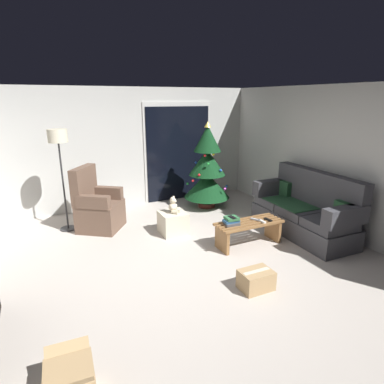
# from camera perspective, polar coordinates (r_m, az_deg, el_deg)

# --- Properties ---
(ground_plane) EXTENTS (7.00, 7.00, 0.00)m
(ground_plane) POSITION_cam_1_polar(r_m,az_deg,el_deg) (4.64, -0.72, -12.99)
(ground_plane) COLOR #BCB2A8
(wall_back) EXTENTS (5.72, 0.12, 2.50)m
(wall_back) POSITION_cam_1_polar(r_m,az_deg,el_deg) (7.01, -11.49, 7.66)
(wall_back) COLOR beige
(wall_back) RESTS_ON ground
(wall_right) EXTENTS (0.12, 6.00, 2.50)m
(wall_right) POSITION_cam_1_polar(r_m,az_deg,el_deg) (5.94, 25.21, 4.90)
(wall_right) COLOR beige
(wall_right) RESTS_ON ground
(patio_door_frame) EXTENTS (1.60, 0.02, 2.20)m
(patio_door_frame) POSITION_cam_1_polar(r_m,az_deg,el_deg) (7.33, -2.50, 7.16)
(patio_door_frame) COLOR silver
(patio_door_frame) RESTS_ON ground
(patio_door_glass) EXTENTS (1.50, 0.02, 2.10)m
(patio_door_glass) POSITION_cam_1_polar(r_m,az_deg,el_deg) (7.32, -2.44, 6.75)
(patio_door_glass) COLOR black
(patio_door_glass) RESTS_ON ground
(couch) EXTENTS (0.85, 1.97, 1.08)m
(couch) POSITION_cam_1_polar(r_m,az_deg,el_deg) (5.86, 19.51, -3.23)
(couch) COLOR #3D3D42
(couch) RESTS_ON ground
(coffee_table) EXTENTS (1.10, 0.40, 0.40)m
(coffee_table) POSITION_cam_1_polar(r_m,az_deg,el_deg) (5.21, 10.06, -6.58)
(coffee_table) COLOR olive
(coffee_table) RESTS_ON ground
(remote_silver) EXTENTS (0.11, 0.16, 0.02)m
(remote_silver) POSITION_cam_1_polar(r_m,az_deg,el_deg) (5.24, 11.19, -4.81)
(remote_silver) COLOR #ADADB2
(remote_silver) RESTS_ON coffee_table
(remote_white) EXTENTS (0.05, 0.16, 0.02)m
(remote_white) POSITION_cam_1_polar(r_m,az_deg,el_deg) (5.19, 12.34, -5.09)
(remote_white) COLOR silver
(remote_white) RESTS_ON coffee_table
(remote_black) EXTENTS (0.06, 0.16, 0.02)m
(remote_black) POSITION_cam_1_polar(r_m,az_deg,el_deg) (5.28, 13.39, -4.79)
(remote_black) COLOR black
(remote_black) RESTS_ON coffee_table
(book_stack) EXTENTS (0.24, 0.22, 0.12)m
(book_stack) POSITION_cam_1_polar(r_m,az_deg,el_deg) (5.00, 7.04, -5.11)
(book_stack) COLOR #4C4C51
(book_stack) RESTS_ON coffee_table
(cell_phone) EXTENTS (0.08, 0.15, 0.01)m
(cell_phone) POSITION_cam_1_polar(r_m,az_deg,el_deg) (4.97, 7.15, -4.46)
(cell_phone) COLOR black
(cell_phone) RESTS_ON book_stack
(christmas_tree) EXTENTS (0.97, 0.97, 1.82)m
(christmas_tree) POSITION_cam_1_polar(r_m,az_deg,el_deg) (6.77, 2.70, 3.92)
(christmas_tree) COLOR #4C1E19
(christmas_tree) RESTS_ON ground
(armchair) EXTENTS (0.96, 0.95, 1.13)m
(armchair) POSITION_cam_1_polar(r_m,az_deg,el_deg) (5.95, -16.50, -2.65)
(armchair) COLOR brown
(armchair) RESTS_ON ground
(floor_lamp) EXTENTS (0.32, 0.32, 1.78)m
(floor_lamp) POSITION_cam_1_polar(r_m,az_deg,el_deg) (5.85, -22.63, 7.59)
(floor_lamp) COLOR #2D2D30
(floor_lamp) RESTS_ON ground
(ottoman) EXTENTS (0.44, 0.44, 0.38)m
(ottoman) POSITION_cam_1_polar(r_m,az_deg,el_deg) (5.60, -3.39, -5.47)
(ottoman) COLOR beige
(ottoman) RESTS_ON ground
(teddy_bear_cream) EXTENTS (0.21, 0.21, 0.29)m
(teddy_bear_cream) POSITION_cam_1_polar(r_m,az_deg,el_deg) (5.49, -3.34, -2.47)
(teddy_bear_cream) COLOR beige
(teddy_bear_cream) RESTS_ON ottoman
(cardboard_box_open_near_shelf) EXTENTS (0.38, 0.51, 0.37)m
(cardboard_box_open_near_shelf) POSITION_cam_1_polar(r_m,az_deg,el_deg) (3.01, -20.84, -29.35)
(cardboard_box_open_near_shelf) COLOR tan
(cardboard_box_open_near_shelf) RESTS_ON ground
(cardboard_box_taped_mid_floor) EXTENTS (0.40, 0.29, 0.25)m
(cardboard_box_taped_mid_floor) POSITION_cam_1_polar(r_m,az_deg,el_deg) (4.17, 11.32, -15.09)
(cardboard_box_taped_mid_floor) COLOR tan
(cardboard_box_taped_mid_floor) RESTS_ON ground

